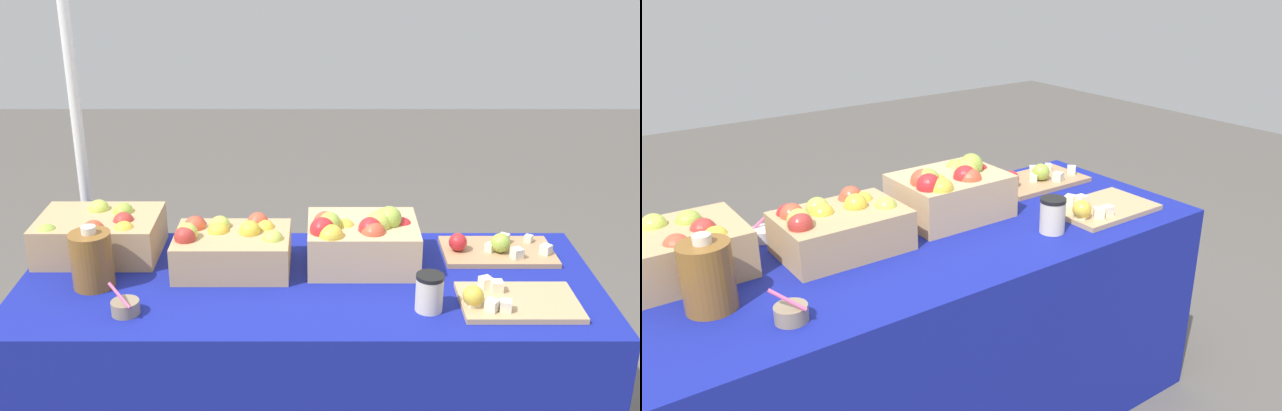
% 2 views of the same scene
% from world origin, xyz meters
% --- Properties ---
extents(table, '(1.90, 0.76, 0.74)m').
position_xyz_m(table, '(0.00, 0.00, 0.37)').
color(table, navy).
rests_on(table, ground_plane).
extents(apple_crate_left, '(0.41, 0.29, 0.18)m').
position_xyz_m(apple_crate_left, '(-0.73, 0.20, 0.82)').
color(apple_crate_left, tan).
rests_on(apple_crate_left, table).
extents(apple_crate_middle, '(0.38, 0.27, 0.18)m').
position_xyz_m(apple_crate_middle, '(-0.26, 0.09, 0.82)').
color(apple_crate_middle, tan).
rests_on(apple_crate_middle, table).
extents(apple_crate_right, '(0.37, 0.29, 0.21)m').
position_xyz_m(apple_crate_right, '(0.18, 0.11, 0.84)').
color(apple_crate_right, tan).
rests_on(apple_crate_right, table).
extents(cutting_board_front, '(0.36, 0.24, 0.08)m').
position_xyz_m(cutting_board_front, '(0.62, -0.17, 0.76)').
color(cutting_board_front, tan).
rests_on(cutting_board_front, table).
extents(cutting_board_back, '(0.39, 0.23, 0.09)m').
position_xyz_m(cutting_board_back, '(0.65, 0.19, 0.76)').
color(cutting_board_back, tan).
rests_on(cutting_board_back, table).
extents(sample_bowl_near, '(0.09, 0.09, 0.10)m').
position_xyz_m(sample_bowl_near, '(-0.55, -0.22, 0.76)').
color(sample_bowl_near, gray).
rests_on(sample_bowl_near, table).
extents(sample_bowl_mid, '(0.09, 0.09, 0.09)m').
position_xyz_m(sample_bowl_mid, '(-0.42, 0.30, 0.76)').
color(sample_bowl_mid, silver).
rests_on(sample_bowl_mid, table).
extents(cider_jug, '(0.13, 0.13, 0.21)m').
position_xyz_m(cider_jug, '(-0.69, -0.04, 0.83)').
color(cider_jug, brown).
rests_on(cider_jug, table).
extents(coffee_cup, '(0.09, 0.09, 0.12)m').
position_xyz_m(coffee_cup, '(0.37, -0.20, 0.80)').
color(coffee_cup, beige).
rests_on(coffee_cup, table).
extents(tent_pole, '(0.04, 0.04, 2.28)m').
position_xyz_m(tent_pole, '(-0.89, 0.59, 1.14)').
color(tent_pole, white).
rests_on(tent_pole, ground_plane).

